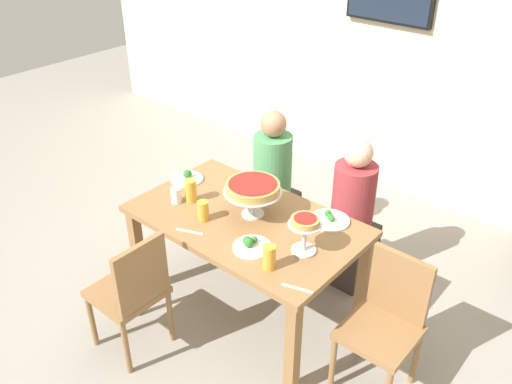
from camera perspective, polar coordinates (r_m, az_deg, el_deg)
name	(u,v)px	position (r m, az deg, el deg)	size (l,w,h in m)	color
ground_plane	(247,304)	(3.90, -0.97, -11.84)	(12.00, 12.00, 0.00)	gray
rear_partition	(416,43)	(4.90, 16.74, 14.95)	(8.00, 0.12, 2.80)	beige
dining_table	(246,230)	(3.50, -1.07, -4.10)	(1.49, 0.89, 0.74)	olive
diner_far_right	(351,222)	(3.90, 10.07, -3.20)	(0.34, 0.34, 1.15)	#382D28
diner_far_left	(272,189)	(4.24, 1.74, 0.36)	(0.34, 0.34, 1.15)	#382D28
chair_near_left	(133,290)	(3.37, -12.98, -10.13)	(0.40, 0.40, 0.87)	olive
chair_head_east	(386,319)	(3.19, 13.74, -12.99)	(0.40, 0.40, 0.87)	olive
deep_dish_pizza_stand	(253,189)	(3.37, -0.35, 0.33)	(0.38, 0.38, 0.24)	silver
personal_pizza_stand	(305,227)	(3.07, 5.22, -3.77)	(0.20, 0.20, 0.23)	silver
salad_plate_near_diner	(251,245)	(3.17, -0.52, -5.69)	(0.23, 0.23, 0.07)	white
salad_plate_far_diner	(187,177)	(3.89, -7.35, 1.55)	(0.23, 0.23, 0.07)	white
salad_plate_spare	(329,220)	(3.44, 7.82, -2.94)	(0.26, 0.26, 0.06)	white
beer_glass_amber_tall	(191,191)	(3.60, -6.97, 0.14)	(0.08, 0.08, 0.16)	gold
beer_glass_amber_short	(269,257)	(2.99, 1.41, -6.97)	(0.08, 0.08, 0.15)	gold
beer_glass_amber_spare	(203,211)	(3.41, -5.66, -2.00)	(0.07, 0.07, 0.13)	gold
water_glass_clear_near	(176,195)	(3.61, -8.51, -0.34)	(0.07, 0.07, 0.11)	white
cutlery_fork_near	(297,288)	(2.91, 4.42, -10.21)	(0.18, 0.02, 0.01)	silver
cutlery_knife_near	(190,232)	(3.34, -7.09, -4.22)	(0.18, 0.02, 0.01)	silver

